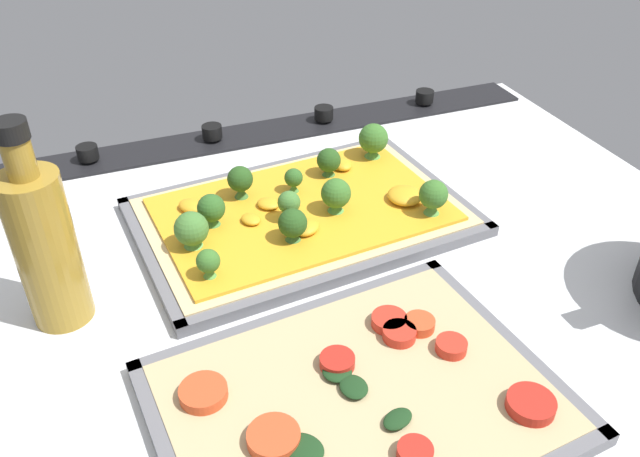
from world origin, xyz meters
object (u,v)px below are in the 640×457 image
(baking_tray_front, at_px, (302,219))
(broccoli_pizza, at_px, (303,207))
(veggie_pizza_back, at_px, (359,397))
(baking_tray_back, at_px, (358,404))
(oil_bottle, at_px, (45,245))

(baking_tray_front, height_order, broccoli_pizza, broccoli_pizza)
(veggie_pizza_back, bearing_deg, baking_tray_back, 38.24)
(baking_tray_back, height_order, oil_bottle, oil_bottle)
(baking_tray_front, height_order, baking_tray_back, same)
(baking_tray_front, distance_m, oil_bottle, 0.29)
(baking_tray_front, height_order, veggie_pizza_back, veggie_pizza_back)
(baking_tray_back, relative_size, oil_bottle, 1.68)
(veggie_pizza_back, bearing_deg, baking_tray_front, -100.11)
(baking_tray_back, distance_m, veggie_pizza_back, 0.01)
(veggie_pizza_back, bearing_deg, broccoli_pizza, -100.45)
(baking_tray_front, bearing_deg, veggie_pizza_back, 79.89)
(baking_tray_front, distance_m, veggie_pizza_back, 0.28)
(broccoli_pizza, relative_size, oil_bottle, 1.79)
(baking_tray_back, bearing_deg, broccoli_pizza, -100.68)
(baking_tray_front, xyz_separation_m, veggie_pizza_back, (0.05, 0.27, 0.01))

